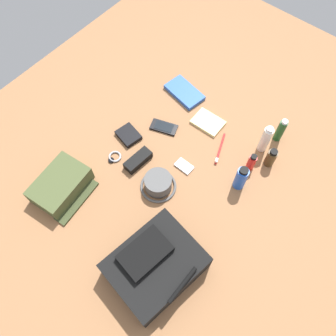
{
  "coord_description": "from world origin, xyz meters",
  "views": [
    {
      "loc": [
        0.57,
        0.47,
        1.44
      ],
      "look_at": [
        0.0,
        0.0,
        0.04
      ],
      "focal_mm": 36.85,
      "sensor_mm": 36.0,
      "label": 1
    }
  ],
  "objects_px": {
    "paperback_novel": "(184,92)",
    "toothbrush": "(220,150)",
    "toothpaste_tube": "(265,139)",
    "wristwatch": "(114,157)",
    "backpack": "(155,265)",
    "bucket_hat": "(158,184)",
    "sunscreen_spray": "(252,162)",
    "toiletry_pouch": "(61,186)",
    "deodorant_spray": "(241,178)",
    "wallet": "(128,135)",
    "notepad": "(208,122)",
    "media_player": "(184,166)",
    "cologne_bottle": "(271,158)",
    "sunglasses_case": "(138,160)",
    "cell_phone": "(164,127)",
    "shampoo_bottle": "(280,130)"
  },
  "relations": [
    {
      "from": "paperback_novel",
      "to": "toothbrush",
      "type": "relative_size",
      "value": 1.3
    },
    {
      "from": "toothpaste_tube",
      "to": "wristwatch",
      "type": "bearing_deg",
      "value": -46.31
    },
    {
      "from": "wristwatch",
      "to": "paperback_novel",
      "type": "bearing_deg",
      "value": 178.16
    },
    {
      "from": "backpack",
      "to": "bucket_hat",
      "type": "distance_m",
      "value": 0.37
    },
    {
      "from": "sunscreen_spray",
      "to": "paperback_novel",
      "type": "height_order",
      "value": "sunscreen_spray"
    },
    {
      "from": "toiletry_pouch",
      "to": "deodorant_spray",
      "type": "xyz_separation_m",
      "value": [
        -0.53,
        0.6,
        0.03
      ]
    },
    {
      "from": "wallet",
      "to": "notepad",
      "type": "relative_size",
      "value": 0.73
    },
    {
      "from": "media_player",
      "to": "paperback_novel",
      "type": "bearing_deg",
      "value": -141.99
    },
    {
      "from": "cologne_bottle",
      "to": "wallet",
      "type": "bearing_deg",
      "value": -63.14
    },
    {
      "from": "backpack",
      "to": "media_player",
      "type": "bearing_deg",
      "value": -155.51
    },
    {
      "from": "media_player",
      "to": "sunglasses_case",
      "type": "relative_size",
      "value": 0.61
    },
    {
      "from": "sunscreen_spray",
      "to": "media_player",
      "type": "distance_m",
      "value": 0.31
    },
    {
      "from": "cologne_bottle",
      "to": "deodorant_spray",
      "type": "relative_size",
      "value": 0.74
    },
    {
      "from": "media_player",
      "to": "cologne_bottle",
      "type": "bearing_deg",
      "value": 132.2
    },
    {
      "from": "backpack",
      "to": "wallet",
      "type": "height_order",
      "value": "backpack"
    },
    {
      "from": "cell_phone",
      "to": "backpack",
      "type": "bearing_deg",
      "value": 36.99
    },
    {
      "from": "bucket_hat",
      "to": "backpack",
      "type": "bearing_deg",
      "value": 38.45
    },
    {
      "from": "cell_phone",
      "to": "media_player",
      "type": "bearing_deg",
      "value": 63.09
    },
    {
      "from": "toothbrush",
      "to": "sunglasses_case",
      "type": "xyz_separation_m",
      "value": [
        0.3,
        -0.26,
        0.01
      ]
    },
    {
      "from": "backpack",
      "to": "paperback_novel",
      "type": "height_order",
      "value": "backpack"
    },
    {
      "from": "deodorant_spray",
      "to": "wallet",
      "type": "relative_size",
      "value": 1.36
    },
    {
      "from": "toothpaste_tube",
      "to": "sunscreen_spray",
      "type": "xyz_separation_m",
      "value": [
        0.12,
        0.01,
        -0.03
      ]
    },
    {
      "from": "cologne_bottle",
      "to": "media_player",
      "type": "height_order",
      "value": "cologne_bottle"
    },
    {
      "from": "toiletry_pouch",
      "to": "notepad",
      "type": "bearing_deg",
      "value": 157.93
    },
    {
      "from": "backpack",
      "to": "toothbrush",
      "type": "bearing_deg",
      "value": -168.76
    },
    {
      "from": "paperback_novel",
      "to": "wallet",
      "type": "relative_size",
      "value": 2.0
    },
    {
      "from": "wristwatch",
      "to": "toothbrush",
      "type": "height_order",
      "value": "toothbrush"
    },
    {
      "from": "paperback_novel",
      "to": "wallet",
      "type": "xyz_separation_m",
      "value": [
        0.39,
        -0.05,
        0.0
      ]
    },
    {
      "from": "cologne_bottle",
      "to": "wallet",
      "type": "xyz_separation_m",
      "value": [
        0.31,
        -0.61,
        -0.04
      ]
    },
    {
      "from": "backpack",
      "to": "toiletry_pouch",
      "type": "relative_size",
      "value": 1.41
    },
    {
      "from": "bucket_hat",
      "to": "deodorant_spray",
      "type": "height_order",
      "value": "deodorant_spray"
    },
    {
      "from": "sunscreen_spray",
      "to": "sunglasses_case",
      "type": "relative_size",
      "value": 0.75
    },
    {
      "from": "backpack",
      "to": "wristwatch",
      "type": "distance_m",
      "value": 0.56
    },
    {
      "from": "cologne_bottle",
      "to": "wristwatch",
      "type": "bearing_deg",
      "value": -52.84
    },
    {
      "from": "toothbrush",
      "to": "cell_phone",
      "type": "bearing_deg",
      "value": -76.86
    },
    {
      "from": "shampoo_bottle",
      "to": "notepad",
      "type": "distance_m",
      "value": 0.35
    },
    {
      "from": "toiletry_pouch",
      "to": "wristwatch",
      "type": "height_order",
      "value": "toiletry_pouch"
    },
    {
      "from": "deodorant_spray",
      "to": "toothbrush",
      "type": "distance_m",
      "value": 0.21
    },
    {
      "from": "shampoo_bottle",
      "to": "cologne_bottle",
      "type": "xyz_separation_m",
      "value": [
        0.15,
        0.04,
        -0.02
      ]
    },
    {
      "from": "toothpaste_tube",
      "to": "sunglasses_case",
      "type": "relative_size",
      "value": 1.22
    },
    {
      "from": "deodorant_spray",
      "to": "toothbrush",
      "type": "bearing_deg",
      "value": -118.69
    },
    {
      "from": "toiletry_pouch",
      "to": "sunglasses_case",
      "type": "bearing_deg",
      "value": 152.48
    },
    {
      "from": "cologne_bottle",
      "to": "cell_phone",
      "type": "distance_m",
      "value": 0.54
    },
    {
      "from": "bucket_hat",
      "to": "shampoo_bottle",
      "type": "distance_m",
      "value": 0.64
    },
    {
      "from": "toothbrush",
      "to": "wallet",
      "type": "bearing_deg",
      "value": -61.02
    },
    {
      "from": "toothbrush",
      "to": "wallet",
      "type": "height_order",
      "value": "wallet"
    },
    {
      "from": "bucket_hat",
      "to": "sunscreen_spray",
      "type": "distance_m",
      "value": 0.44
    },
    {
      "from": "sunglasses_case",
      "to": "media_player",
      "type": "bearing_deg",
      "value": 128.34
    },
    {
      "from": "bucket_hat",
      "to": "cell_phone",
      "type": "height_order",
      "value": "bucket_hat"
    },
    {
      "from": "cell_phone",
      "to": "bucket_hat",
      "type": "bearing_deg",
      "value": 35.34
    }
  ]
}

